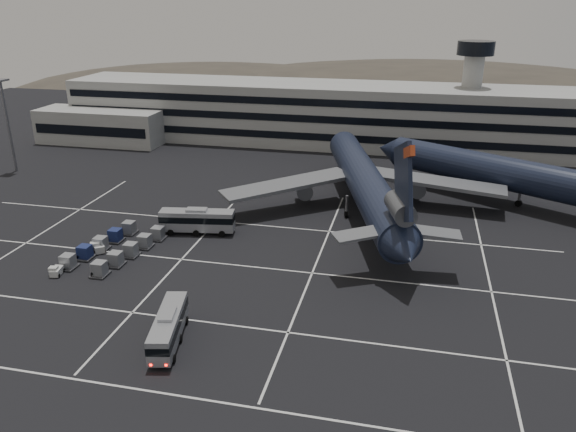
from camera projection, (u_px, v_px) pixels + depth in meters
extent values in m
plane|color=black|center=(213.00, 278.00, 71.00)|extent=(260.00, 260.00, 0.00)
cube|color=silver|center=(130.00, 388.00, 51.05)|extent=(90.00, 0.25, 0.01)
cube|color=silver|center=(182.00, 319.00, 61.93)|extent=(90.00, 0.25, 0.01)
cube|color=silver|center=(224.00, 264.00, 74.62)|extent=(90.00, 0.25, 0.01)
cube|color=silver|center=(253.00, 225.00, 87.31)|extent=(90.00, 0.25, 0.01)
cube|color=silver|center=(35.00, 238.00, 82.65)|extent=(0.25, 55.00, 0.01)
cube|color=silver|center=(187.00, 253.00, 77.68)|extent=(0.25, 55.00, 0.01)
cube|color=silver|center=(315.00, 266.00, 73.95)|extent=(0.25, 55.00, 0.01)
cube|color=silver|center=(490.00, 284.00, 69.39)|extent=(0.25, 55.00, 0.01)
cube|color=gray|center=(316.00, 113.00, 133.70)|extent=(120.00, 18.00, 14.00)
cube|color=black|center=(308.00, 136.00, 126.78)|extent=(118.00, 0.20, 1.60)
cube|color=black|center=(308.00, 119.00, 125.31)|extent=(118.00, 0.20, 1.60)
cube|color=black|center=(309.00, 102.00, 123.95)|extent=(118.00, 0.20, 1.60)
cube|color=gray|center=(101.00, 126.00, 134.29)|extent=(30.00, 10.00, 8.00)
cylinder|color=gray|center=(470.00, 101.00, 126.79)|extent=(4.40, 4.40, 22.00)
cylinder|color=black|center=(476.00, 48.00, 122.56)|extent=(8.00, 8.00, 3.00)
ellipsoid|color=#38332B|center=(218.00, 104.00, 241.42)|extent=(196.00, 140.00, 32.00)
ellipsoid|color=#38332B|center=(432.00, 121.00, 223.87)|extent=(252.00, 180.00, 44.00)
cylinder|color=slate|center=(9.00, 127.00, 110.82)|extent=(0.50, 0.50, 18.00)
cube|color=slate|center=(0.00, 80.00, 107.47)|extent=(2.40, 2.40, 0.35)
cylinder|color=black|center=(365.00, 182.00, 90.34)|extent=(18.46, 47.71, 5.60)
cone|color=black|center=(342.00, 143.00, 114.68)|extent=(6.61, 5.86, 5.60)
cone|color=black|center=(406.00, 253.00, 65.73)|extent=(6.21, 6.18, 5.04)
cube|color=black|center=(403.00, 183.00, 66.26)|extent=(3.06, 9.25, 10.97)
cube|color=#A93716|center=(409.00, 152.00, 63.32)|extent=(1.41, 3.26, 2.24)
cylinder|color=#595B60|center=(400.00, 208.00, 67.94)|extent=(4.23, 6.51, 2.70)
cube|color=slate|center=(364.00, 233.00, 69.49)|extent=(8.13, 6.33, 0.87)
cube|color=slate|center=(430.00, 232.00, 69.89)|extent=(7.70, 3.69, 0.87)
cube|color=slate|center=(287.00, 184.00, 91.90)|extent=(20.75, 17.83, 1.75)
cylinder|color=#595B60|center=(304.00, 188.00, 95.45)|extent=(4.10, 6.03, 2.70)
cube|color=slate|center=(437.00, 182.00, 93.09)|extent=(22.47, 7.84, 1.75)
cylinder|color=#595B60|center=(414.00, 186.00, 96.36)|extent=(4.10, 6.03, 2.70)
cylinder|color=slate|center=(350.00, 172.00, 105.71)|extent=(0.44, 0.44, 3.00)
cylinder|color=black|center=(349.00, 180.00, 106.32)|extent=(0.78, 1.19, 1.10)
cylinder|color=slate|center=(347.00, 204.00, 89.43)|extent=(0.44, 0.44, 3.00)
cylinder|color=black|center=(346.00, 214.00, 90.04)|extent=(0.78, 1.19, 1.10)
cylinder|color=slate|center=(386.00, 204.00, 89.74)|extent=(0.44, 0.44, 3.00)
cylinder|color=black|center=(386.00, 213.00, 90.35)|extent=(0.78, 1.19, 1.10)
cylinder|color=black|center=(523.00, 177.00, 92.99)|extent=(44.36, 28.86, 5.60)
cone|color=black|center=(389.00, 149.00, 109.57)|extent=(6.70, 7.10, 5.60)
cylinder|color=slate|center=(520.00, 194.00, 94.09)|extent=(0.44, 0.44, 3.00)
cylinder|color=black|center=(518.00, 203.00, 94.70)|extent=(1.20, 0.98, 1.10)
cube|color=#94969C|center=(169.00, 327.00, 57.13)|extent=(4.29, 10.12, 2.69)
cube|color=black|center=(168.00, 324.00, 57.01)|extent=(4.36, 10.20, 0.85)
cube|color=#94969C|center=(167.00, 314.00, 56.57)|extent=(1.98, 2.94, 0.31)
cylinder|color=black|center=(151.00, 359.00, 54.44)|extent=(0.46, 0.90, 0.86)
cylinder|color=black|center=(174.00, 359.00, 54.42)|extent=(0.46, 0.90, 0.86)
cylinder|color=black|center=(159.00, 339.00, 57.66)|extent=(0.46, 0.90, 0.86)
cylinder|color=black|center=(180.00, 339.00, 57.64)|extent=(0.46, 0.90, 0.86)
cylinder|color=black|center=(166.00, 320.00, 60.87)|extent=(0.46, 0.90, 0.86)
cylinder|color=black|center=(186.00, 320.00, 60.85)|extent=(0.46, 0.90, 0.86)
cube|color=#FF0C05|center=(151.00, 365.00, 52.91)|extent=(0.23, 0.12, 0.20)
cube|color=#FF0C05|center=(166.00, 365.00, 52.89)|extent=(0.23, 0.12, 0.20)
cube|color=#94969C|center=(197.00, 220.00, 83.55)|extent=(11.25, 4.22, 3.00)
cube|color=black|center=(197.00, 218.00, 83.42)|extent=(11.31, 4.29, 0.95)
cube|color=#94969C|center=(197.00, 210.00, 82.93)|extent=(3.21, 2.06, 0.35)
cylinder|color=black|center=(222.00, 234.00, 82.74)|extent=(1.00, 0.47, 0.96)
cylinder|color=black|center=(225.00, 227.00, 85.06)|extent=(1.00, 0.47, 0.96)
cylinder|color=black|center=(196.00, 233.00, 82.97)|extent=(1.00, 0.47, 0.96)
cylinder|color=black|center=(200.00, 227.00, 85.29)|extent=(1.00, 0.47, 0.96)
cylinder|color=black|center=(171.00, 233.00, 83.20)|extent=(1.00, 0.47, 0.96)
cylinder|color=black|center=(175.00, 226.00, 85.52)|extent=(1.00, 0.47, 0.96)
cube|color=#BBBBB7|center=(57.00, 271.00, 71.51)|extent=(1.51, 2.25, 0.85)
cube|color=#BBBBB7|center=(55.00, 269.00, 70.87)|extent=(1.18, 1.03, 0.47)
cylinder|color=black|center=(51.00, 276.00, 70.92)|extent=(0.31, 0.56, 0.53)
cylinder|color=black|center=(59.00, 276.00, 70.89)|extent=(0.31, 0.56, 0.53)
cylinder|color=black|center=(56.00, 270.00, 72.32)|extent=(0.31, 0.56, 0.53)
cylinder|color=black|center=(63.00, 270.00, 72.29)|extent=(0.31, 0.56, 0.53)
cube|color=#BBBBB7|center=(99.00, 248.00, 78.01)|extent=(2.46, 2.69, 0.98)
cube|color=#BBBBB7|center=(99.00, 245.00, 77.31)|extent=(1.54, 1.49, 0.54)
cylinder|color=black|center=(96.00, 253.00, 77.16)|extent=(0.55, 0.63, 0.61)
cylinder|color=black|center=(105.00, 251.00, 77.60)|extent=(0.55, 0.63, 0.61)
cylinder|color=black|center=(94.00, 248.00, 78.64)|extent=(0.55, 0.63, 0.61)
cylinder|color=black|center=(103.00, 246.00, 79.08)|extent=(0.55, 0.63, 0.61)
cube|color=#2D2D30|center=(69.00, 267.00, 73.35)|extent=(2.36, 2.61, 0.19)
cylinder|color=black|center=(69.00, 268.00, 73.37)|extent=(0.10, 0.21, 0.21)
cube|color=gray|center=(68.00, 261.00, 73.01)|extent=(1.88, 1.88, 1.66)
cube|color=#2D2D30|center=(100.00, 274.00, 71.43)|extent=(2.36, 2.61, 0.19)
cylinder|color=black|center=(100.00, 275.00, 71.45)|extent=(0.10, 0.21, 0.21)
cube|color=gray|center=(99.00, 268.00, 71.09)|extent=(1.88, 1.88, 1.66)
cube|color=#2D2D30|center=(86.00, 258.00, 76.00)|extent=(2.36, 2.61, 0.19)
cylinder|color=black|center=(86.00, 258.00, 76.03)|extent=(0.10, 0.21, 0.21)
cube|color=#162150|center=(85.00, 251.00, 75.66)|extent=(1.88, 1.88, 1.66)
cube|color=#2D2D30|center=(116.00, 264.00, 74.08)|extent=(2.36, 2.61, 0.19)
cylinder|color=black|center=(116.00, 265.00, 74.10)|extent=(0.10, 0.21, 0.21)
cube|color=gray|center=(116.00, 258.00, 73.74)|extent=(1.88, 1.88, 1.66)
cube|color=#2D2D30|center=(101.00, 249.00, 78.66)|extent=(2.36, 2.61, 0.19)
cylinder|color=black|center=(101.00, 249.00, 78.68)|extent=(0.10, 0.21, 0.21)
cube|color=gray|center=(101.00, 243.00, 78.32)|extent=(1.88, 1.88, 1.66)
cube|color=#2D2D30|center=(131.00, 255.00, 76.73)|extent=(2.36, 2.61, 0.19)
cylinder|color=black|center=(131.00, 256.00, 76.75)|extent=(0.10, 0.21, 0.21)
cube|color=gray|center=(131.00, 249.00, 76.39)|extent=(1.88, 1.88, 1.66)
cube|color=#2D2D30|center=(116.00, 240.00, 81.31)|extent=(2.36, 2.61, 0.19)
cylinder|color=black|center=(116.00, 241.00, 81.33)|extent=(0.10, 0.21, 0.21)
cube|color=#162150|center=(115.00, 235.00, 80.97)|extent=(1.88, 1.88, 1.66)
cube|color=#2D2D30|center=(145.00, 246.00, 79.38)|extent=(2.36, 2.61, 0.19)
cylinder|color=black|center=(145.00, 247.00, 79.41)|extent=(0.10, 0.21, 0.21)
cube|color=gray|center=(145.00, 240.00, 79.04)|extent=(1.88, 1.88, 1.66)
cube|color=#2D2D30|center=(130.00, 233.00, 83.96)|extent=(2.36, 2.61, 0.19)
cylinder|color=black|center=(130.00, 233.00, 83.98)|extent=(0.10, 0.21, 0.21)
cube|color=gray|center=(129.00, 227.00, 83.62)|extent=(1.88, 1.88, 1.66)
cube|color=#2D2D30|center=(158.00, 238.00, 82.04)|extent=(2.36, 2.61, 0.19)
cylinder|color=black|center=(158.00, 239.00, 82.06)|extent=(0.10, 0.21, 0.21)
cube|color=gray|center=(158.00, 232.00, 81.70)|extent=(1.88, 1.88, 1.66)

